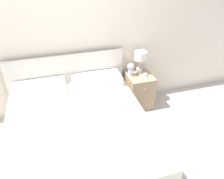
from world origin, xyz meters
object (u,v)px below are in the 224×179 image
at_px(bed, 78,132).
at_px(teacup, 145,76).
at_px(table_lamp, 140,58).
at_px(nightstand, 139,90).
at_px(flower_vase, 131,69).

height_order(bed, teacup, bed).
bearing_deg(bed, table_lamp, 34.75).
height_order(table_lamp, teacup, table_lamp).
bearing_deg(bed, teacup, 28.44).
height_order(bed, nightstand, bed).
bearing_deg(nightstand, teacup, -49.73).
height_order(nightstand, flower_vase, flower_vase).
xyz_separation_m(bed, flower_vase, (1.01, 0.77, 0.41)).
distance_m(nightstand, table_lamp, 0.57).
relative_size(bed, teacup, 18.35).
distance_m(table_lamp, teacup, 0.29).
xyz_separation_m(nightstand, table_lamp, (0.02, 0.10, 0.56)).
bearing_deg(bed, nightstand, 31.80).
distance_m(flower_vase, teacup, 0.25).
xyz_separation_m(bed, teacup, (1.21, 0.66, 0.32)).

